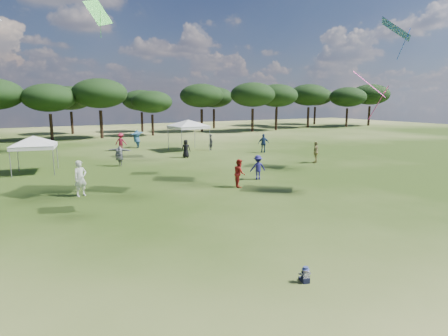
# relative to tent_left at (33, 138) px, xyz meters

# --- Properties ---
(ground) EXTENTS (140.00, 140.00, 0.00)m
(ground) POSITION_rel_tent_left_xyz_m (5.54, -22.64, -2.42)
(ground) COLOR #304715
(ground) RESTS_ON ground
(tree_line) EXTENTS (108.78, 17.63, 7.77)m
(tree_line) POSITION_rel_tent_left_xyz_m (7.93, 24.77, 3.01)
(tree_line) COLOR black
(tree_line) RESTS_ON ground
(tent_left) EXTENTS (5.39, 5.39, 2.84)m
(tent_left) POSITION_rel_tent_left_xyz_m (0.00, 0.00, 0.00)
(tent_left) COLOR gray
(tent_left) RESTS_ON ground
(tent_right) EXTENTS (6.43, 6.43, 3.30)m
(tent_right) POSITION_rel_tent_left_xyz_m (13.84, 5.47, 0.46)
(tent_right) COLOR gray
(tent_right) RESTS_ON ground
(toddler) EXTENTS (0.34, 0.37, 0.46)m
(toddler) POSITION_rel_tent_left_xyz_m (5.49, -20.95, -2.21)
(toddler) COLOR black
(toddler) RESTS_ON ground
(festival_crowd) EXTENTS (27.19, 21.65, 1.91)m
(festival_crowd) POSITION_rel_tent_left_xyz_m (6.31, 0.79, -1.57)
(festival_crowd) COLOR white
(festival_crowd) RESTS_ON ground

